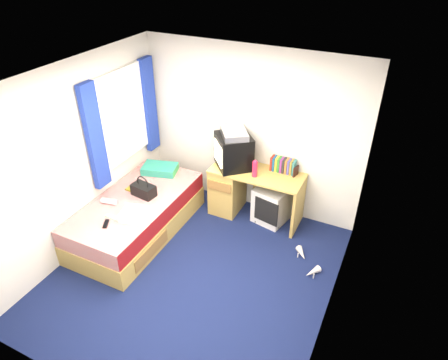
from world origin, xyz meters
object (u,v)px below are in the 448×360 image
at_px(crt_tv, 234,151).
at_px(water_bottle, 109,201).
at_px(aerosol_can, 252,164).
at_px(towel, 135,215).
at_px(handbag, 144,190).
at_px(vcr, 234,133).
at_px(magazine, 137,187).
at_px(pillow, 160,169).
at_px(desk, 239,188).
at_px(bed, 137,216).
at_px(white_heels, 307,263).
at_px(remote_control, 106,224).
at_px(pink_water_bottle, 255,169).
at_px(colour_swatch_fan, 113,218).
at_px(storage_cube, 272,204).
at_px(picture_frame, 296,171).

bearing_deg(crt_tv, water_bottle, -85.31).
xyz_separation_m(aerosol_can, towel, (-0.99, -1.39, -0.25)).
height_order(crt_tv, handbag, crt_tv).
bearing_deg(water_bottle, vcr, 46.52).
distance_m(aerosol_can, magazine, 1.64).
height_order(pillow, desk, desk).
distance_m(bed, pillow, 0.82).
xyz_separation_m(bed, crt_tv, (0.96, 1.05, 0.72)).
xyz_separation_m(magazine, white_heels, (2.45, 0.12, -0.51)).
relative_size(water_bottle, remote_control, 1.25).
bearing_deg(magazine, towel, -55.20).
bearing_deg(towel, desk, 60.01).
distance_m(pink_water_bottle, colour_swatch_fan, 1.94).
relative_size(aerosol_can, magazine, 0.69).
bearing_deg(bed, towel, -51.70).
height_order(aerosol_can, towel, aerosol_can).
distance_m(crt_tv, towel, 1.60).
relative_size(storage_cube, vcr, 1.20).
bearing_deg(picture_frame, handbag, -136.74).
bearing_deg(aerosol_can, crt_tv, -177.28).
xyz_separation_m(bed, storage_cube, (1.57, 1.06, 0.00)).
bearing_deg(colour_swatch_fan, bed, 89.93).
relative_size(vcr, picture_frame, 3.22).
bearing_deg(white_heels, aerosol_can, 146.91).
bearing_deg(pink_water_bottle, white_heels, -29.70).
bearing_deg(storage_cube, bed, -134.22).
relative_size(crt_tv, white_heels, 1.31).
bearing_deg(colour_swatch_fan, magazine, 101.75).
relative_size(aerosol_can, remote_control, 1.21).
bearing_deg(crt_tv, storage_cube, 48.64).
distance_m(storage_cube, pink_water_bottle, 0.65).
relative_size(picture_frame, water_bottle, 0.70).
xyz_separation_m(aerosol_can, remote_control, (-1.24, -1.65, -0.30)).
height_order(pillow, picture_frame, picture_frame).
bearing_deg(desk, storage_cube, 0.66).
distance_m(pink_water_bottle, towel, 1.67).
relative_size(storage_cube, remote_control, 3.37).
bearing_deg(picture_frame, vcr, -158.79).
bearing_deg(aerosol_can, handbag, -142.12).
distance_m(handbag, remote_control, 0.73).
relative_size(bed, magazine, 7.14).
bearing_deg(picture_frame, magazine, -142.11).
relative_size(towel, colour_swatch_fan, 1.52).
distance_m(pink_water_bottle, remote_control, 2.04).
bearing_deg(towel, bed, 128.30).
height_order(towel, white_heels, towel).
relative_size(crt_tv, pink_water_bottle, 2.92).
distance_m(bed, picture_frame, 2.25).
distance_m(picture_frame, towel, 2.19).
bearing_deg(handbag, colour_swatch_fan, -87.62).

